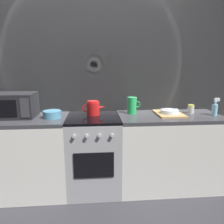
# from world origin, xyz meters

# --- Properties ---
(ground_plane) EXTENTS (8.00, 8.00, 0.00)m
(ground_plane) POSITION_xyz_m (0.00, 0.00, 0.00)
(ground_plane) COLOR #2D2D33
(back_wall) EXTENTS (3.60, 0.05, 2.40)m
(back_wall) POSITION_xyz_m (0.00, 0.32, 1.20)
(back_wall) COLOR gray
(back_wall) RESTS_ON ground_plane
(counter_left) EXTENTS (1.20, 0.60, 0.90)m
(counter_left) POSITION_xyz_m (-0.90, 0.00, 0.45)
(counter_left) COLOR silver
(counter_left) RESTS_ON ground_plane
(stove_unit) EXTENTS (0.60, 0.63, 0.90)m
(stove_unit) POSITION_xyz_m (-0.00, -0.00, 0.45)
(stove_unit) COLOR #9E9EA3
(stove_unit) RESTS_ON ground_plane
(counter_right) EXTENTS (1.20, 0.60, 0.90)m
(counter_right) POSITION_xyz_m (0.90, 0.00, 0.45)
(counter_right) COLOR silver
(counter_right) RESTS_ON ground_plane
(microwave) EXTENTS (0.46, 0.35, 0.27)m
(microwave) POSITION_xyz_m (-0.88, 0.06, 1.04)
(microwave) COLOR black
(microwave) RESTS_ON counter_left
(kettle) EXTENTS (0.28, 0.15, 0.17)m
(kettle) POSITION_xyz_m (-0.00, 0.09, 0.98)
(kettle) COLOR red
(kettle) RESTS_ON stove_unit
(mixing_bowl) EXTENTS (0.20, 0.20, 0.08)m
(mixing_bowl) POSITION_xyz_m (-0.45, -0.01, 0.94)
(mixing_bowl) COLOR teal
(mixing_bowl) RESTS_ON counter_left
(pitcher) EXTENTS (0.16, 0.11, 0.20)m
(pitcher) POSITION_xyz_m (0.47, 0.12, 1.00)
(pitcher) COLOR green
(pitcher) RESTS_ON counter_right
(dish_pile) EXTENTS (0.30, 0.40, 0.07)m
(dish_pile) POSITION_xyz_m (0.90, 0.02, 0.92)
(dish_pile) COLOR tan
(dish_pile) RESTS_ON counter_right
(spice_jar) EXTENTS (0.08, 0.08, 0.10)m
(spice_jar) POSITION_xyz_m (1.18, 0.07, 0.95)
(spice_jar) COLOR silver
(spice_jar) RESTS_ON counter_right
(spray_bottle) EXTENTS (0.08, 0.06, 0.20)m
(spray_bottle) POSITION_xyz_m (1.41, -0.06, 0.98)
(spray_bottle) COLOR #8CCCE5
(spray_bottle) RESTS_ON counter_right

